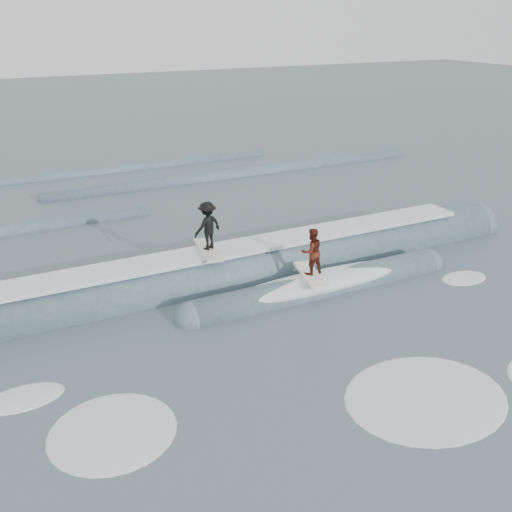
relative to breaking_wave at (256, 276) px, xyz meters
name	(u,v)px	position (x,y,z in m)	size (l,w,h in m)	color
ground	(339,360)	(-0.31, -5.54, -0.04)	(160.00, 160.00, 0.00)	#3C5258
breaking_wave	(256,276)	(0.00, 0.00, 0.00)	(23.69, 3.84, 2.13)	#3C5D66
surfer_black	(208,228)	(-1.58, 0.38, 1.92)	(1.19, 2.06, 1.72)	silver
surfer_red	(311,255)	(1.07, -1.82, 1.30)	(0.98, 2.07, 1.64)	white
whitewater	(363,386)	(-0.44, -6.75, -0.04)	(16.21, 7.09, 0.10)	white
far_swells	(108,195)	(-2.27, 12.11, -0.04)	(39.79, 8.65, 0.80)	#3C5D66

